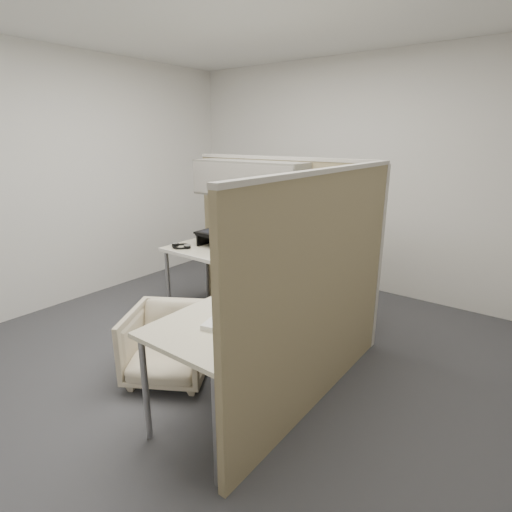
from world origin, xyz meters
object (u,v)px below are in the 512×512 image
Objects in this scene: office_chair at (168,341)px; keyboard at (272,266)px; monitor_left at (284,228)px; desk at (249,279)px.

keyboard is at bearing 38.76° from office_chair.
monitor_left is 0.43m from keyboard.
office_chair is (-0.29, -0.65, -0.38)m from desk.
keyboard reaches higher than desk.
desk is 4.29× the size of monitor_left.
keyboard is (0.05, 0.25, 0.05)m from desk.
desk is 3.26× the size of office_chair.
keyboard reaches higher than office_chair.
keyboard is (0.09, -0.33, -0.26)m from monitor_left.
monitor_left is (-0.04, 0.58, 0.32)m from desk.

